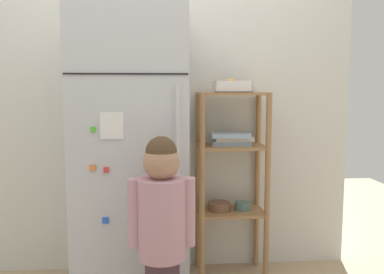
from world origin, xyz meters
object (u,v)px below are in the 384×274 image
Objects in this scene: child_standing at (162,218)px; pantry_shelf_unit at (231,166)px; refrigerator at (132,154)px; fruit_bin at (230,87)px.

child_standing is 0.83× the size of pantry_shelf_unit.
refrigerator is 1.40× the size of pantry_shelf_unit.
refrigerator is 0.75m from fruit_bin.
pantry_shelf_unit reaches higher than child_standing.
child_standing is at bearing -124.47° from pantry_shelf_unit.
fruit_bin is at bearing -140.24° from pantry_shelf_unit.
refrigerator is at bearing -166.91° from pantry_shelf_unit.
refrigerator is at bearing 108.91° from child_standing.
refrigerator reaches higher than child_standing.
fruit_bin is (0.44, 0.65, 0.64)m from child_standing.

